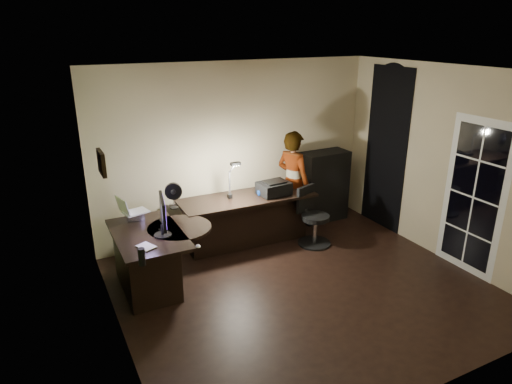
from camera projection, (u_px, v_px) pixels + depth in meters
name	position (u px, v px, depth m)	size (l,w,h in m)	color
floor	(303.00, 289.00, 5.84)	(4.50, 4.00, 0.01)	black
ceiling	(312.00, 71.00, 4.91)	(4.50, 4.00, 0.01)	silver
wall_back	(237.00, 151.00, 7.05)	(4.50, 0.01, 2.70)	#C5B58F
wall_front	(443.00, 263.00, 3.69)	(4.50, 0.01, 2.70)	#C5B58F
wall_left	(111.00, 225.00, 4.41)	(0.01, 4.00, 2.70)	#C5B58F
wall_right	(444.00, 165.00, 6.33)	(0.01, 4.00, 2.70)	#C5B58F
green_wall_overlay	(113.00, 224.00, 4.42)	(0.00, 4.00, 2.70)	#4A5F28
arched_doorway	(386.00, 150.00, 7.31)	(0.01, 0.90, 2.60)	black
french_door	(474.00, 197.00, 5.96)	(0.02, 0.92, 2.10)	white
framed_picture	(101.00, 163.00, 4.64)	(0.04, 0.30, 0.25)	black
desk_left	(150.00, 260.00, 5.75)	(0.81, 1.32, 0.76)	black
desk_right	(248.00, 220.00, 6.93)	(2.05, 0.72, 0.77)	black
cabinet	(324.00, 186.00, 7.76)	(0.80, 0.40, 1.20)	black
laptop_stand	(136.00, 215.00, 6.01)	(0.22, 0.18, 0.09)	silver
laptop	(135.00, 204.00, 5.96)	(0.33, 0.31, 0.23)	silver
monitor	(162.00, 222.00, 5.48)	(0.11, 0.54, 0.35)	black
mouse	(198.00, 246.00, 5.23)	(0.05, 0.08, 0.03)	silver
phone	(163.00, 221.00, 5.94)	(0.07, 0.14, 0.01)	black
pen	(161.00, 231.00, 5.65)	(0.01, 0.14, 0.01)	black
speaker	(142.00, 257.00, 4.82)	(0.08, 0.08, 0.19)	black
notepad	(146.00, 246.00, 5.25)	(0.15, 0.21, 0.01)	silver
desk_fan	(173.00, 196.00, 6.28)	(0.24, 0.13, 0.37)	black
headphones	(264.00, 191.00, 6.84)	(0.20, 0.08, 0.09)	navy
printer	(274.00, 188.00, 6.85)	(0.45, 0.35, 0.20)	black
desk_lamp	(229.00, 177.00, 6.61)	(0.15, 0.29, 0.64)	black
office_chair	(315.00, 217.00, 6.88)	(0.50, 0.50, 0.90)	black
person	(293.00, 182.00, 7.24)	(0.59, 0.39, 1.66)	#D8A88C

